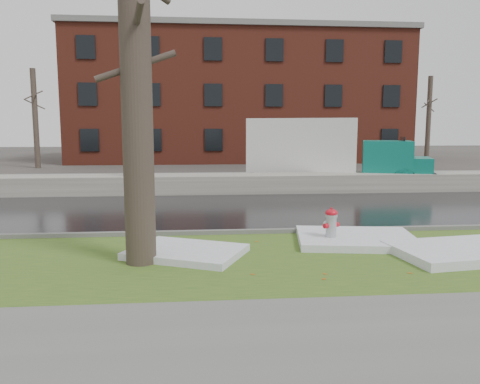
{
  "coord_description": "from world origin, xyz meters",
  "views": [
    {
      "loc": [
        -1.31,
        -10.21,
        2.6
      ],
      "look_at": [
        -0.27,
        1.55,
        1.0
      ],
      "focal_mm": 35.0,
      "sensor_mm": 36.0,
      "label": 1
    }
  ],
  "objects": [
    {
      "name": "bg_tree_right",
      "position": [
        16.0,
        24.0,
        3.33
      ],
      "size": [
        1.4,
        1.62,
        6.5
      ],
      "color": "brown",
      "rests_on": "ground"
    },
    {
      "name": "snowbank",
      "position": [
        0.0,
        8.7,
        0.38
      ],
      "size": [
        60.0,
        1.6,
        0.75
      ],
      "primitive_type": "cube",
      "color": "#A6A398",
      "rests_on": "ground"
    },
    {
      "name": "fire_hydrant",
      "position": [
        1.62,
        -0.2,
        0.48
      ],
      "size": [
        0.41,
        0.39,
        0.83
      ],
      "rotation": [
        0.0,
        0.0,
        0.43
      ],
      "color": "#A6AAAE",
      "rests_on": "verge"
    },
    {
      "name": "bg_tree_left",
      "position": [
        -12.0,
        22.0,
        3.33
      ],
      "size": [
        1.4,
        1.62,
        6.5
      ],
      "color": "brown",
      "rests_on": "ground"
    },
    {
      "name": "ground",
      "position": [
        0.0,
        0.0,
        0.0
      ],
      "size": [
        120.0,
        120.0,
        0.0
      ],
      "primitive_type": "plane",
      "color": "#47423D",
      "rests_on": "ground"
    },
    {
      "name": "brick_building",
      "position": [
        2.0,
        30.0,
        5.0
      ],
      "size": [
        26.0,
        12.0,
        10.0
      ],
      "primitive_type": "cube",
      "color": "maroon",
      "rests_on": "ground"
    },
    {
      "name": "bg_tree_center",
      "position": [
        -6.0,
        26.0,
        3.33
      ],
      "size": [
        1.4,
        1.62,
        6.5
      ],
      "color": "brown",
      "rests_on": "ground"
    },
    {
      "name": "snow_patch_far",
      "position": [
        -1.58,
        -0.88,
        0.11
      ],
      "size": [
        2.67,
        2.37,
        0.14
      ],
      "primitive_type": "cube",
      "rotation": [
        0.0,
        0.0,
        -0.43
      ],
      "color": "silver",
      "rests_on": "verge"
    },
    {
      "name": "curb",
      "position": [
        0.0,
        1.0,
        0.07
      ],
      "size": [
        60.0,
        0.15,
        0.14
      ],
      "primitive_type": "cube",
      "color": "slate",
      "rests_on": "ground"
    },
    {
      "name": "tree",
      "position": [
        -2.43,
        -1.33,
        3.66
      ],
      "size": [
        1.49,
        1.75,
        7.19
      ],
      "rotation": [
        0.0,
        0.0,
        -0.18
      ],
      "color": "brown",
      "rests_on": "verge"
    },
    {
      "name": "sidewalk",
      "position": [
        0.0,
        -5.0,
        0.03
      ],
      "size": [
        60.0,
        3.0,
        0.05
      ],
      "primitive_type": "cube",
      "color": "slate",
      "rests_on": "ground"
    },
    {
      "name": "worker",
      "position": [
        -3.99,
        8.5,
        1.51
      ],
      "size": [
        0.6,
        0.43,
        1.52
      ],
      "primitive_type": "imported",
      "rotation": [
        0.0,
        0.0,
        3.02
      ],
      "color": "black",
      "rests_on": "snowbank"
    },
    {
      "name": "verge",
      "position": [
        0.0,
        -1.25,
        0.02
      ],
      "size": [
        60.0,
        4.5,
        0.04
      ],
      "primitive_type": "cube",
      "color": "#2F521B",
      "rests_on": "ground"
    },
    {
      "name": "snow_patch_near",
      "position": [
        2.24,
        -0.1,
        0.12
      ],
      "size": [
        2.88,
        2.38,
        0.16
      ],
      "primitive_type": "cube",
      "rotation": [
        0.0,
        0.0,
        -0.16
      ],
      "color": "silver",
      "rests_on": "verge"
    },
    {
      "name": "box_truck",
      "position": [
        4.35,
        10.49,
        1.62
      ],
      "size": [
        9.16,
        4.55,
        3.07
      ],
      "rotation": [
        0.0,
        0.0,
        -0.33
      ],
      "color": "black",
      "rests_on": "ground"
    },
    {
      "name": "snow_patch_side",
      "position": [
        4.06,
        -1.39,
        0.13
      ],
      "size": [
        3.02,
        2.17,
        0.18
      ],
      "primitive_type": "cube",
      "rotation": [
        0.0,
        0.0,
        0.14
      ],
      "color": "silver",
      "rests_on": "verge"
    },
    {
      "name": "road",
      "position": [
        0.0,
        4.5,
        0.01
      ],
      "size": [
        60.0,
        7.0,
        0.03
      ],
      "primitive_type": "cube",
      "color": "black",
      "rests_on": "ground"
    },
    {
      "name": "parking_lot",
      "position": [
        0.0,
        13.0,
        0.01
      ],
      "size": [
        60.0,
        9.0,
        0.03
      ],
      "primitive_type": "cube",
      "color": "slate",
      "rests_on": "ground"
    }
  ]
}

